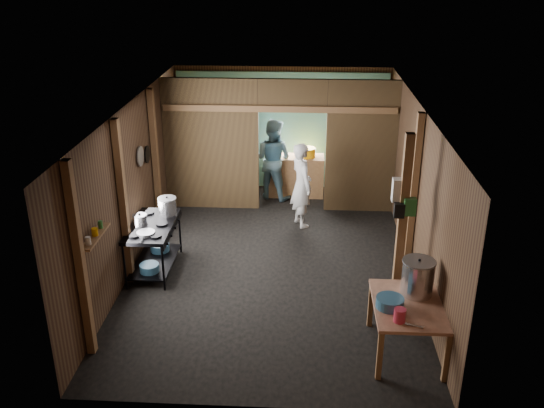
# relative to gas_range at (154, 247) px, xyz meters

# --- Properties ---
(floor) EXTENTS (4.50, 7.00, 0.00)m
(floor) POSITION_rel_gas_range_xyz_m (1.88, 0.44, -0.40)
(floor) COLOR black
(floor) RESTS_ON ground
(ceiling) EXTENTS (4.50, 7.00, 0.00)m
(ceiling) POSITION_rel_gas_range_xyz_m (1.88, 0.44, 2.20)
(ceiling) COLOR #454341
(ceiling) RESTS_ON ground
(wall_back) EXTENTS (4.50, 0.00, 2.60)m
(wall_back) POSITION_rel_gas_range_xyz_m (1.88, 3.94, 0.90)
(wall_back) COLOR #4F3823
(wall_back) RESTS_ON ground
(wall_front) EXTENTS (4.50, 0.00, 2.60)m
(wall_front) POSITION_rel_gas_range_xyz_m (1.88, -3.06, 0.90)
(wall_front) COLOR #4F3823
(wall_front) RESTS_ON ground
(wall_left) EXTENTS (0.00, 7.00, 2.60)m
(wall_left) POSITION_rel_gas_range_xyz_m (-0.37, 0.44, 0.90)
(wall_left) COLOR #4F3823
(wall_left) RESTS_ON ground
(wall_right) EXTENTS (0.00, 7.00, 2.60)m
(wall_right) POSITION_rel_gas_range_xyz_m (4.13, 0.44, 0.90)
(wall_right) COLOR #4F3823
(wall_right) RESTS_ON ground
(partition_left) EXTENTS (1.85, 0.10, 2.60)m
(partition_left) POSITION_rel_gas_range_xyz_m (0.55, 2.64, 0.90)
(partition_left) COLOR brown
(partition_left) RESTS_ON floor
(partition_right) EXTENTS (1.35, 0.10, 2.60)m
(partition_right) POSITION_rel_gas_range_xyz_m (3.46, 2.64, 0.90)
(partition_right) COLOR brown
(partition_right) RESTS_ON floor
(partition_header) EXTENTS (1.30, 0.10, 0.60)m
(partition_header) POSITION_rel_gas_range_xyz_m (2.13, 2.64, 1.90)
(partition_header) COLOR brown
(partition_header) RESTS_ON wall_back
(turquoise_panel) EXTENTS (4.40, 0.06, 2.50)m
(turquoise_panel) POSITION_rel_gas_range_xyz_m (1.88, 3.88, 0.85)
(turquoise_panel) COLOR #67A79D
(turquoise_panel) RESTS_ON wall_back
(back_counter) EXTENTS (1.20, 0.50, 0.85)m
(back_counter) POSITION_rel_gas_range_xyz_m (2.18, 3.39, 0.02)
(back_counter) COLOR olive
(back_counter) RESTS_ON floor
(wall_clock) EXTENTS (0.20, 0.03, 0.20)m
(wall_clock) POSITION_rel_gas_range_xyz_m (2.13, 3.84, 1.50)
(wall_clock) COLOR silver
(wall_clock) RESTS_ON wall_back
(post_left_a) EXTENTS (0.10, 0.12, 2.60)m
(post_left_a) POSITION_rel_gas_range_xyz_m (-0.30, -2.16, 0.90)
(post_left_a) COLOR olive
(post_left_a) RESTS_ON floor
(post_left_b) EXTENTS (0.10, 0.12, 2.60)m
(post_left_b) POSITION_rel_gas_range_xyz_m (-0.30, -0.36, 0.90)
(post_left_b) COLOR olive
(post_left_b) RESTS_ON floor
(post_left_c) EXTENTS (0.10, 0.12, 2.60)m
(post_left_c) POSITION_rel_gas_range_xyz_m (-0.30, 1.64, 0.90)
(post_left_c) COLOR olive
(post_left_c) RESTS_ON floor
(post_right) EXTENTS (0.10, 0.12, 2.60)m
(post_right) POSITION_rel_gas_range_xyz_m (4.06, 0.24, 0.90)
(post_right) COLOR olive
(post_right) RESTS_ON floor
(post_free) EXTENTS (0.12, 0.12, 2.60)m
(post_free) POSITION_rel_gas_range_xyz_m (3.73, -0.86, 0.90)
(post_free) COLOR olive
(post_free) RESTS_ON floor
(cross_beam) EXTENTS (4.40, 0.12, 0.12)m
(cross_beam) POSITION_rel_gas_range_xyz_m (1.88, 2.59, 1.65)
(cross_beam) COLOR olive
(cross_beam) RESTS_ON wall_left
(pan_lid_big) EXTENTS (0.03, 0.34, 0.34)m
(pan_lid_big) POSITION_rel_gas_range_xyz_m (-0.33, 0.84, 1.25)
(pan_lid_big) COLOR gray
(pan_lid_big) RESTS_ON wall_left
(pan_lid_small) EXTENTS (0.03, 0.30, 0.30)m
(pan_lid_small) POSITION_rel_gas_range_xyz_m (-0.33, 1.24, 1.15)
(pan_lid_small) COLOR black
(pan_lid_small) RESTS_ON wall_left
(wall_shelf) EXTENTS (0.14, 0.80, 0.03)m
(wall_shelf) POSITION_rel_gas_range_xyz_m (-0.27, -1.66, 1.00)
(wall_shelf) COLOR olive
(wall_shelf) RESTS_ON wall_left
(jar_white) EXTENTS (0.07, 0.07, 0.10)m
(jar_white) POSITION_rel_gas_range_xyz_m (-0.27, -1.91, 1.06)
(jar_white) COLOR silver
(jar_white) RESTS_ON wall_shelf
(jar_yellow) EXTENTS (0.08, 0.08, 0.10)m
(jar_yellow) POSITION_rel_gas_range_xyz_m (-0.27, -1.66, 1.06)
(jar_yellow) COLOR #E89B06
(jar_yellow) RESTS_ON wall_shelf
(jar_green) EXTENTS (0.06, 0.06, 0.10)m
(jar_green) POSITION_rel_gas_range_xyz_m (-0.27, -1.44, 1.06)
(jar_green) COLOR #297232
(jar_green) RESTS_ON wall_shelf
(bag_white) EXTENTS (0.22, 0.15, 0.32)m
(bag_white) POSITION_rel_gas_range_xyz_m (3.68, -0.78, 1.38)
(bag_white) COLOR silver
(bag_white) RESTS_ON post_free
(bag_green) EXTENTS (0.16, 0.12, 0.24)m
(bag_green) POSITION_rel_gas_range_xyz_m (3.80, -0.92, 1.20)
(bag_green) COLOR #297232
(bag_green) RESTS_ON post_free
(bag_black) EXTENTS (0.14, 0.10, 0.20)m
(bag_black) POSITION_rel_gas_range_xyz_m (3.66, -0.94, 1.15)
(bag_black) COLOR black
(bag_black) RESTS_ON post_free
(gas_range) EXTENTS (0.70, 1.36, 0.80)m
(gas_range) POSITION_rel_gas_range_xyz_m (0.00, 0.00, 0.00)
(gas_range) COLOR black
(gas_range) RESTS_ON floor
(prep_table) EXTENTS (0.87, 1.20, 0.71)m
(prep_table) POSITION_rel_gas_range_xyz_m (3.71, -1.93, -0.05)
(prep_table) COLOR tan
(prep_table) RESTS_ON floor
(stove_pot_large) EXTENTS (0.35, 0.35, 0.31)m
(stove_pot_large) POSITION_rel_gas_range_xyz_m (0.17, 0.40, 0.54)
(stove_pot_large) COLOR silver
(stove_pot_large) RESTS_ON gas_range
(stove_pot_med) EXTENTS (0.29, 0.29, 0.20)m
(stove_pot_med) POSITION_rel_gas_range_xyz_m (-0.17, -0.04, 0.48)
(stove_pot_med) COLOR silver
(stove_pot_med) RESTS_ON gas_range
(frying_pan) EXTENTS (0.28, 0.50, 0.07)m
(frying_pan) POSITION_rel_gas_range_xyz_m (0.00, -0.36, 0.43)
(frying_pan) COLOR gray
(frying_pan) RESTS_ON gas_range
(blue_tub_front) EXTENTS (0.30, 0.30, 0.12)m
(blue_tub_front) POSITION_rel_gas_range_xyz_m (0.00, -0.34, -0.18)
(blue_tub_front) COLOR #316284
(blue_tub_front) RESTS_ON gas_range
(blue_tub_back) EXTENTS (0.31, 0.31, 0.12)m
(blue_tub_back) POSITION_rel_gas_range_xyz_m (0.00, 0.36, -0.18)
(blue_tub_back) COLOR #316284
(blue_tub_back) RESTS_ON gas_range
(stock_pot) EXTENTS (0.46, 0.46, 0.49)m
(stock_pot) POSITION_rel_gas_range_xyz_m (3.84, -1.67, 0.53)
(stock_pot) COLOR silver
(stock_pot) RESTS_ON prep_table
(wash_basin) EXTENTS (0.36, 0.36, 0.13)m
(wash_basin) POSITION_rel_gas_range_xyz_m (3.46, -2.01, 0.37)
(wash_basin) COLOR #316284
(wash_basin) RESTS_ON prep_table
(pink_bucket) EXTENTS (0.15, 0.15, 0.17)m
(pink_bucket) POSITION_rel_gas_range_xyz_m (3.54, -2.32, 0.39)
(pink_bucket) COLOR #BE2A43
(pink_bucket) RESTS_ON prep_table
(knife) EXTENTS (0.30, 0.13, 0.01)m
(knife) POSITION_rel_gas_range_xyz_m (3.66, -2.39, 0.31)
(knife) COLOR silver
(knife) RESTS_ON prep_table
(yellow_tub) EXTENTS (0.34, 0.34, 0.19)m
(yellow_tub) POSITION_rel_gas_range_xyz_m (2.43, 3.39, 0.54)
(yellow_tub) COLOR #E89B06
(yellow_tub) RESTS_ON back_counter
(cook) EXTENTS (0.59, 0.69, 1.60)m
(cook) POSITION_rel_gas_range_xyz_m (2.33, 1.88, 0.40)
(cook) COLOR silver
(cook) RESTS_ON floor
(worker_back) EXTENTS (1.01, 0.92, 1.68)m
(worker_back) POSITION_rel_gas_range_xyz_m (1.72, 3.22, 0.44)
(worker_back) COLOR slate
(worker_back) RESTS_ON floor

